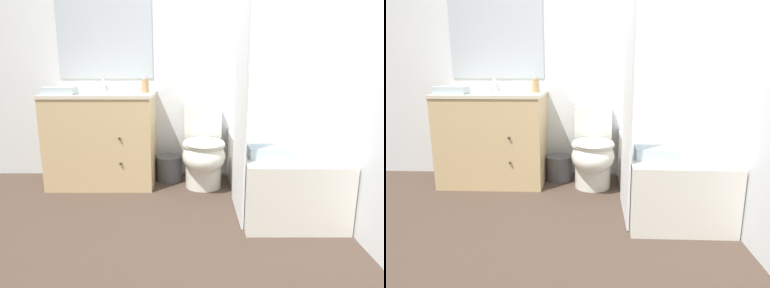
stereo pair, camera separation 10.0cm
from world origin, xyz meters
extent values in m
plane|color=#47382D|center=(0.00, 0.00, 0.00)|extent=(14.00, 14.00, 0.00)
cube|color=silver|center=(0.00, 1.58, 1.25)|extent=(8.00, 0.05, 2.50)
cube|color=#B2BCC6|center=(-0.72, 1.55, 1.46)|extent=(0.92, 0.01, 0.93)
cube|color=silver|center=(1.24, 0.78, 1.25)|extent=(0.05, 2.55, 2.50)
cube|color=tan|center=(-0.72, 1.27, 0.42)|extent=(0.97, 0.56, 0.84)
cube|color=beige|center=(-0.72, 1.27, 0.86)|extent=(0.99, 0.58, 0.03)
cylinder|color=silver|center=(-0.72, 1.27, 0.82)|extent=(0.35, 0.35, 0.10)
sphere|color=#382D23|center=(-0.50, 0.98, 0.51)|extent=(0.02, 0.02, 0.02)
sphere|color=#382D23|center=(-0.50, 0.98, 0.28)|extent=(0.02, 0.02, 0.02)
cylinder|color=silver|center=(-0.72, 1.49, 0.89)|extent=(0.04, 0.04, 0.04)
cylinder|color=silver|center=(-0.72, 1.44, 0.96)|extent=(0.02, 0.11, 0.09)
cylinder|color=silver|center=(-0.78, 1.49, 0.90)|extent=(0.03, 0.03, 0.04)
cylinder|color=silver|center=(-0.67, 1.49, 0.90)|extent=(0.03, 0.03, 0.04)
cylinder|color=silver|center=(0.23, 1.16, 0.12)|extent=(0.34, 0.34, 0.23)
ellipsoid|color=silver|center=(0.23, 1.10, 0.32)|extent=(0.40, 0.50, 0.30)
torus|color=silver|center=(0.23, 1.10, 0.42)|extent=(0.39, 0.39, 0.04)
cube|color=silver|center=(0.23, 1.44, 0.58)|extent=(0.36, 0.18, 0.30)
ellipsoid|color=silver|center=(0.23, 1.10, 0.45)|extent=(0.38, 0.47, 0.02)
cube|color=silver|center=(0.85, 0.86, 0.24)|extent=(0.72, 1.37, 0.48)
cube|color=#A5A7A2|center=(0.85, 0.86, 0.48)|extent=(0.60, 1.25, 0.01)
cube|color=white|center=(0.48, 0.57, 0.94)|extent=(0.02, 0.59, 1.86)
cylinder|color=#4C4C51|center=(-0.10, 1.34, 0.12)|extent=(0.25, 0.25, 0.25)
cube|color=silver|center=(-0.35, 1.41, 0.91)|extent=(0.12, 0.13, 0.07)
ellipsoid|color=white|center=(-0.35, 1.41, 0.96)|extent=(0.05, 0.04, 0.03)
cylinder|color=tan|center=(-0.31, 1.32, 0.94)|extent=(0.06, 0.06, 0.13)
cylinder|color=silver|center=(-0.31, 1.32, 1.02)|extent=(0.04, 0.04, 0.03)
cube|color=silver|center=(-1.04, 1.12, 0.91)|extent=(0.28, 0.17, 0.07)
cube|color=silver|center=(0.68, 0.45, 0.52)|extent=(0.30, 0.18, 0.08)
camera|label=1|loc=(0.13, -1.92, 1.15)|focal=32.00mm
camera|label=2|loc=(0.23, -1.92, 1.15)|focal=32.00mm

